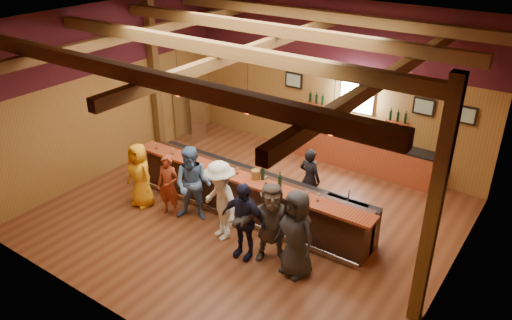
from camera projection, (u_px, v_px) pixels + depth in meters
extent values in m
plane|color=#5F2E18|center=(249.00, 215.00, 11.87)|extent=(9.00, 9.00, 0.00)
cube|color=brown|center=(332.00, 82.00, 13.80)|extent=(9.00, 0.04, 4.50)
cube|color=brown|center=(102.00, 209.00, 7.93)|extent=(9.00, 0.04, 4.50)
cube|color=brown|center=(110.00, 90.00, 13.17)|extent=(0.04, 8.00, 4.50)
cube|color=brown|center=(461.00, 187.00, 8.57)|extent=(0.04, 8.00, 4.50)
cube|color=brown|center=(247.00, 23.00, 9.86)|extent=(9.00, 8.00, 0.04)
cube|color=#3D1017|center=(336.00, 31.00, 13.16)|extent=(9.00, 0.01, 1.70)
cube|color=#3D1017|center=(103.00, 37.00, 12.53)|extent=(0.01, 8.00, 1.70)
cube|color=#3D1017|center=(475.00, 110.00, 7.95)|extent=(0.01, 8.00, 1.70)
cube|color=#523617|center=(155.00, 77.00, 14.19)|extent=(0.22, 0.22, 4.50)
cube|color=#523617|center=(434.00, 210.00, 7.91)|extent=(0.22, 0.22, 4.50)
cube|color=#523617|center=(136.00, 75.00, 7.79)|extent=(8.80, 0.20, 0.25)
cube|color=#523617|center=(216.00, 49.00, 9.26)|extent=(8.80, 0.20, 0.25)
cube|color=#523617|center=(275.00, 30.00, 10.73)|extent=(8.80, 0.20, 0.25)
cube|color=#523617|center=(319.00, 15.00, 12.19)|extent=(8.80, 0.20, 0.25)
cube|color=#523617|center=(143.00, 32.00, 11.64)|extent=(0.18, 7.80, 0.22)
cube|color=#523617|center=(248.00, 51.00, 10.11)|extent=(0.18, 7.80, 0.22)
cube|color=#523617|center=(389.00, 76.00, 8.57)|extent=(0.18, 7.80, 0.22)
cube|color=black|center=(249.00, 196.00, 11.64)|extent=(6.00, 0.60, 1.05)
cube|color=maroon|center=(244.00, 178.00, 11.26)|extent=(6.30, 0.50, 0.06)
cube|color=black|center=(258.00, 175.00, 11.74)|extent=(6.00, 0.48, 0.05)
cube|color=black|center=(258.00, 192.00, 11.95)|extent=(6.00, 0.48, 0.90)
cube|color=silver|center=(334.00, 202.00, 10.74)|extent=(0.45, 0.40, 0.14)
cube|color=silver|center=(356.00, 209.00, 10.48)|extent=(0.45, 0.40, 0.14)
cylinder|color=silver|center=(238.00, 218.00, 11.50)|extent=(6.00, 0.06, 0.06)
cube|color=maroon|center=(362.00, 155.00, 13.79)|extent=(4.00, 0.50, 0.90)
cube|color=black|center=(364.00, 139.00, 13.58)|extent=(4.00, 0.52, 0.05)
cube|color=silver|center=(358.00, 95.00, 13.45)|extent=(0.95, 0.08, 0.95)
cube|color=white|center=(357.00, 95.00, 13.41)|extent=(0.78, 0.01, 0.78)
cube|color=black|center=(294.00, 80.00, 14.44)|extent=(0.55, 0.04, 0.45)
cube|color=silver|center=(293.00, 80.00, 14.42)|extent=(0.45, 0.01, 0.35)
cube|color=black|center=(424.00, 107.00, 12.50)|extent=(0.55, 0.04, 0.45)
cube|color=silver|center=(424.00, 107.00, 12.48)|extent=(0.45, 0.01, 0.35)
cube|color=black|center=(465.00, 115.00, 11.98)|extent=(0.55, 0.04, 0.45)
cube|color=silver|center=(465.00, 115.00, 11.97)|extent=(0.45, 0.01, 0.35)
cube|color=maroon|center=(316.00, 104.00, 14.23)|extent=(0.60, 0.18, 0.04)
cylinder|color=black|center=(310.00, 98.00, 14.27)|extent=(0.07, 0.07, 0.26)
cylinder|color=black|center=(316.00, 99.00, 14.16)|extent=(0.07, 0.07, 0.26)
cylinder|color=black|center=(323.00, 101.00, 14.06)|extent=(0.07, 0.07, 0.26)
cube|color=maroon|center=(397.00, 122.00, 13.00)|extent=(0.60, 0.18, 0.04)
cylinder|color=black|center=(390.00, 115.00, 13.04)|extent=(0.07, 0.07, 0.26)
cylinder|color=black|center=(398.00, 117.00, 12.94)|extent=(0.07, 0.07, 0.26)
cylinder|color=black|center=(405.00, 119.00, 12.84)|extent=(0.07, 0.07, 0.26)
cylinder|color=black|center=(177.00, 65.00, 11.41)|extent=(0.01, 0.01, 1.25)
sphere|color=#FF3D0C|center=(179.00, 91.00, 11.69)|extent=(0.24, 0.24, 0.24)
cylinder|color=black|center=(248.00, 81.00, 10.39)|extent=(0.01, 0.01, 1.25)
sphere|color=#FF3D0C|center=(248.00, 109.00, 10.67)|extent=(0.24, 0.24, 0.24)
cylinder|color=black|center=(334.00, 99.00, 9.36)|extent=(0.01, 0.01, 1.25)
sphere|color=#FF3D0C|center=(332.00, 130.00, 9.64)|extent=(0.24, 0.24, 0.24)
cube|color=silver|center=(190.00, 112.00, 15.47)|extent=(0.70, 0.70, 1.80)
imported|color=#F6A117|center=(140.00, 175.00, 11.95)|extent=(0.83, 0.57, 1.63)
imported|color=maroon|center=(169.00, 185.00, 11.61)|extent=(0.63, 0.49, 1.53)
imported|color=#5274A4|center=(193.00, 184.00, 11.36)|extent=(1.09, 0.99, 1.82)
imported|color=white|center=(220.00, 201.00, 10.68)|extent=(1.37, 1.11, 1.85)
imported|color=#1A1933|center=(243.00, 220.00, 10.12)|extent=(1.04, 0.49, 1.72)
imported|color=#5B5149|center=(272.00, 221.00, 10.08)|extent=(1.60, 1.38, 1.74)
imported|color=#272729|center=(296.00, 234.00, 9.60)|extent=(1.01, 0.77, 1.85)
imported|color=black|center=(310.00, 179.00, 11.86)|extent=(0.61, 0.43, 1.57)
cylinder|color=olive|center=(256.00, 175.00, 11.14)|extent=(0.20, 0.20, 0.21)
cylinder|color=black|center=(263.00, 174.00, 11.09)|extent=(0.08, 0.08, 0.28)
cylinder|color=black|center=(263.00, 166.00, 11.01)|extent=(0.03, 0.03, 0.10)
cylinder|color=black|center=(280.00, 181.00, 10.80)|extent=(0.08, 0.08, 0.27)
cylinder|color=black|center=(280.00, 174.00, 10.72)|extent=(0.03, 0.03, 0.09)
cylinder|color=silver|center=(156.00, 148.00, 12.60)|extent=(0.07, 0.07, 0.01)
cylinder|color=silver|center=(156.00, 147.00, 12.58)|extent=(0.01, 0.01, 0.09)
sphere|color=silver|center=(156.00, 144.00, 12.54)|extent=(0.07, 0.07, 0.07)
cylinder|color=silver|center=(173.00, 154.00, 12.32)|extent=(0.07, 0.07, 0.01)
cylinder|color=silver|center=(172.00, 152.00, 12.29)|extent=(0.01, 0.01, 0.10)
sphere|color=silver|center=(172.00, 149.00, 12.26)|extent=(0.08, 0.08, 0.08)
cylinder|color=silver|center=(190.00, 158.00, 12.09)|extent=(0.07, 0.07, 0.01)
cylinder|color=silver|center=(190.00, 156.00, 12.07)|extent=(0.01, 0.01, 0.10)
sphere|color=silver|center=(190.00, 153.00, 12.03)|extent=(0.08, 0.08, 0.08)
cylinder|color=silver|center=(216.00, 169.00, 11.59)|extent=(0.07, 0.07, 0.01)
cylinder|color=silver|center=(216.00, 167.00, 11.56)|extent=(0.01, 0.01, 0.10)
sphere|color=silver|center=(216.00, 164.00, 11.53)|extent=(0.08, 0.08, 0.08)
cylinder|color=silver|center=(237.00, 174.00, 11.40)|extent=(0.07, 0.07, 0.01)
cylinder|color=silver|center=(237.00, 172.00, 11.37)|extent=(0.01, 0.01, 0.10)
sphere|color=silver|center=(237.00, 169.00, 11.34)|extent=(0.08, 0.08, 0.08)
cylinder|color=silver|center=(266.00, 184.00, 10.97)|extent=(0.08, 0.08, 0.01)
cylinder|color=silver|center=(266.00, 181.00, 10.94)|extent=(0.01, 0.01, 0.11)
sphere|color=silver|center=(266.00, 178.00, 10.90)|extent=(0.09, 0.09, 0.09)
cylinder|color=silver|center=(307.00, 199.00, 10.41)|extent=(0.07, 0.07, 0.01)
cylinder|color=silver|center=(307.00, 196.00, 10.38)|extent=(0.01, 0.01, 0.10)
sphere|color=silver|center=(307.00, 193.00, 10.34)|extent=(0.08, 0.08, 0.08)
cylinder|color=silver|center=(318.00, 201.00, 10.32)|extent=(0.07, 0.07, 0.01)
cylinder|color=silver|center=(318.00, 199.00, 10.30)|extent=(0.01, 0.01, 0.10)
sphere|color=silver|center=(318.00, 195.00, 10.26)|extent=(0.08, 0.08, 0.08)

